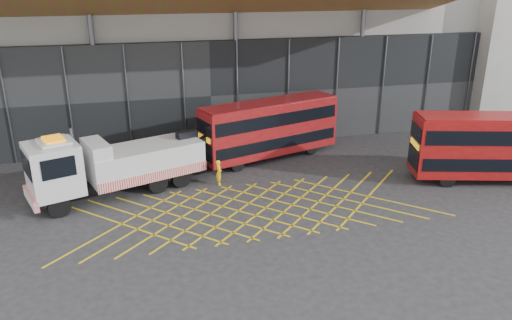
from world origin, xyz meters
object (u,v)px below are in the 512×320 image
object	(u,v)px
bus_second	(500,145)
bus_towed	(269,127)
worker	(219,172)
recovery_truck	(113,164)

from	to	relation	value
bus_second	bus_towed	bearing A→B (deg)	165.07
worker	bus_second	bearing A→B (deg)	-100.78
bus_second	worker	bearing A→B (deg)	-176.58
recovery_truck	bus_second	xyz separation A→B (m)	(23.71, -3.76, 0.46)
recovery_truck	bus_second	size ratio (longest dim) A/B	1.09
bus_towed	bus_second	distance (m)	15.04
recovery_truck	bus_second	bearing A→B (deg)	-28.74
recovery_truck	bus_towed	bearing A→B (deg)	0.03
recovery_truck	bus_second	distance (m)	24.01
bus_towed	recovery_truck	bearing A→B (deg)	-178.04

